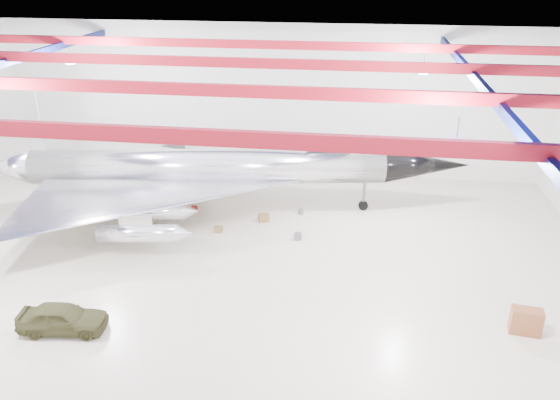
# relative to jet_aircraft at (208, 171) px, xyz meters

# --- Properties ---
(floor) EXTENTS (40.00, 40.00, 0.00)m
(floor) POSITION_rel_jet_aircraft_xyz_m (2.51, -7.18, -2.78)
(floor) COLOR beige
(floor) RESTS_ON ground
(wall_back) EXTENTS (40.00, 0.00, 40.00)m
(wall_back) POSITION_rel_jet_aircraft_xyz_m (2.51, 7.82, 2.72)
(wall_back) COLOR silver
(wall_back) RESTS_ON floor
(ceiling) EXTENTS (40.00, 40.00, 0.00)m
(ceiling) POSITION_rel_jet_aircraft_xyz_m (2.51, -7.18, 8.22)
(ceiling) COLOR #0A0F38
(ceiling) RESTS_ON wall_back
(ceiling_structure) EXTENTS (39.50, 29.50, 1.08)m
(ceiling_structure) POSITION_rel_jet_aircraft_xyz_m (2.51, -7.18, 7.54)
(ceiling_structure) COLOR maroon
(ceiling_structure) RESTS_ON ceiling
(jet_aircraft) EXTENTS (30.98, 20.30, 8.48)m
(jet_aircraft) POSITION_rel_jet_aircraft_xyz_m (0.00, 0.00, 0.00)
(jet_aircraft) COLOR silver
(jet_aircraft) RESTS_ON floor
(jeep) EXTENTS (4.05, 2.00, 1.33)m
(jeep) POSITION_rel_jet_aircraft_xyz_m (-3.22, -13.05, -2.12)
(jeep) COLOR #38371C
(jeep) RESTS_ON floor
(desk) EXTENTS (1.39, 0.82, 1.21)m
(desk) POSITION_rel_jet_aircraft_xyz_m (17.08, -10.24, -2.17)
(desk) COLOR brown
(desk) RESTS_ON floor
(crate_ply) EXTENTS (0.57, 0.50, 0.34)m
(crate_ply) POSITION_rel_jet_aircraft_xyz_m (-3.43, -3.78, -2.61)
(crate_ply) COLOR olive
(crate_ply) RESTS_ON floor
(toolbox_red) EXTENTS (0.46, 0.40, 0.28)m
(toolbox_red) POSITION_rel_jet_aircraft_xyz_m (-1.09, -0.10, -2.64)
(toolbox_red) COLOR maroon
(toolbox_red) RESTS_ON floor
(engine_drum) EXTENTS (0.47, 0.47, 0.40)m
(engine_drum) POSITION_rel_jet_aircraft_xyz_m (6.14, -3.10, -2.58)
(engine_drum) COLOR #59595B
(engine_drum) RESTS_ON floor
(parts_bin) EXTENTS (0.78, 0.70, 0.45)m
(parts_bin) POSITION_rel_jet_aircraft_xyz_m (3.74, -1.01, -2.55)
(parts_bin) COLOR olive
(parts_bin) RESTS_ON floor
(crate_small) EXTENTS (0.51, 0.46, 0.29)m
(crate_small) POSITION_rel_jet_aircraft_xyz_m (-5.90, 0.89, -2.63)
(crate_small) COLOR #59595B
(crate_small) RESTS_ON floor
(oil_barrel) EXTENTS (0.51, 0.43, 0.34)m
(oil_barrel) POSITION_rel_jet_aircraft_xyz_m (1.27, -2.84, -2.61)
(oil_barrel) COLOR olive
(oil_barrel) RESTS_ON floor
(spares_box) EXTENTS (0.35, 0.35, 0.31)m
(spares_box) POSITION_rel_jet_aircraft_xyz_m (5.93, 0.37, -2.62)
(spares_box) COLOR #59595B
(spares_box) RESTS_ON floor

